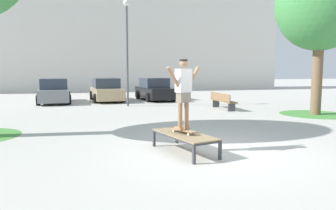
% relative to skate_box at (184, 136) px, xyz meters
% --- Properties ---
extents(ground_plane, '(120.00, 120.00, 0.00)m').
position_rel_skate_box_xyz_m(ground_plane, '(0.69, -0.11, -0.41)').
color(ground_plane, '#B7B5AD').
extents(building_facade, '(41.94, 4.00, 13.21)m').
position_rel_skate_box_xyz_m(building_facade, '(-2.26, 26.17, 6.19)').
color(building_facade, silver).
rests_on(building_facade, ground).
extents(skate_box, '(1.21, 2.03, 0.46)m').
position_rel_skate_box_xyz_m(skate_box, '(0.00, 0.00, 0.00)').
color(skate_box, '#38383D').
rests_on(skate_box, ground).
extents(skateboard, '(0.49, 0.82, 0.09)m').
position_rel_skate_box_xyz_m(skateboard, '(-0.01, 0.05, 0.12)').
color(skateboard, '#9E754C').
rests_on(skateboard, skate_box).
extents(skater, '(0.95, 0.45, 1.69)m').
position_rel_skate_box_xyz_m(skater, '(-0.01, 0.05, 1.12)').
color(skater, '#8E6647').
rests_on(skater, skateboard).
extents(tree_near_right, '(3.87, 3.87, 6.92)m').
position_rel_skate_box_xyz_m(tree_near_right, '(7.87, 4.84, 4.44)').
color(tree_near_right, brown).
rests_on(tree_near_right, ground).
extents(grass_patch_near_right, '(3.11, 3.11, 0.01)m').
position_rel_skate_box_xyz_m(grass_patch_near_right, '(7.87, 4.84, -0.41)').
color(grass_patch_near_right, '#47893D').
rests_on(grass_patch_near_right, ground).
extents(car_grey, '(2.09, 4.29, 1.50)m').
position_rel_skate_box_xyz_m(car_grey, '(-4.03, 13.58, 0.28)').
color(car_grey, slate).
rests_on(car_grey, ground).
extents(car_tan, '(2.11, 4.30, 1.50)m').
position_rel_skate_box_xyz_m(car_tan, '(-0.81, 13.92, 0.28)').
color(car_tan, tan).
rests_on(car_tan, ground).
extents(car_black, '(2.19, 4.33, 1.50)m').
position_rel_skate_box_xyz_m(car_black, '(2.42, 13.81, 0.28)').
color(car_black, black).
rests_on(car_black, ground).
extents(park_bench, '(0.48, 2.41, 0.83)m').
position_rel_skate_box_xyz_m(park_bench, '(4.63, 7.79, 0.03)').
color(park_bench, brown).
rests_on(park_bench, ground).
extents(light_post, '(0.36, 0.36, 5.83)m').
position_rel_skate_box_xyz_m(light_post, '(0.11, 10.45, 3.41)').
color(light_post, '#4C4C51').
rests_on(light_post, ground).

